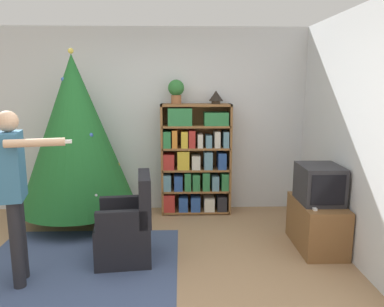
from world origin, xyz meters
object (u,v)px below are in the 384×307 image
object	(u,v)px
table_lamp	(216,96)
bookshelf	(195,161)
standing_person	(14,184)
potted_plant	(176,90)
television	(319,184)
christmas_tree	(76,133)
armchair	(127,230)

from	to	relation	value
table_lamp	bookshelf	bearing A→B (deg)	-177.80
standing_person	potted_plant	distance (m)	2.50
television	potted_plant	world-z (taller)	potted_plant
potted_plant	table_lamp	world-z (taller)	potted_plant
standing_person	potted_plant	bearing A→B (deg)	130.46
television	christmas_tree	world-z (taller)	christmas_tree
bookshelf	standing_person	world-z (taller)	standing_person
bookshelf	armchair	size ratio (longest dim) A/B	1.69
potted_plant	bookshelf	bearing A→B (deg)	-2.38
television	table_lamp	size ratio (longest dim) A/B	2.56
television	christmas_tree	xyz separation A→B (m)	(-2.88, 0.89, 0.46)
bookshelf	table_lamp	distance (m)	0.95
bookshelf	armchair	bearing A→B (deg)	-117.81
television	standing_person	xyz separation A→B (m)	(-3.01, -0.67, 0.21)
armchair	standing_person	xyz separation A→B (m)	(-0.92, -0.44, 0.63)
standing_person	table_lamp	world-z (taller)	table_lamp
bookshelf	table_lamp	bearing A→B (deg)	2.20
television	table_lamp	distance (m)	1.85
standing_person	potted_plant	world-z (taller)	potted_plant
armchair	standing_person	size ratio (longest dim) A/B	0.57
television	standing_person	world-z (taller)	standing_person
armchair	potted_plant	xyz separation A→B (m)	(0.50, 1.46, 1.42)
standing_person	table_lamp	distance (m)	2.82
table_lamp	christmas_tree	bearing A→B (deg)	-169.55
bookshelf	television	xyz separation A→B (m)	(1.32, -1.21, -0.00)
bookshelf	armchair	xyz separation A→B (m)	(-0.76, -1.45, -0.43)
christmas_tree	armchair	distance (m)	1.63
christmas_tree	standing_person	xyz separation A→B (m)	(-0.13, -1.56, -0.26)
armchair	potted_plant	size ratio (longest dim) A/B	2.80
television	potted_plant	bearing A→B (deg)	142.31
bookshelf	christmas_tree	world-z (taller)	christmas_tree
christmas_tree	armchair	world-z (taller)	christmas_tree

